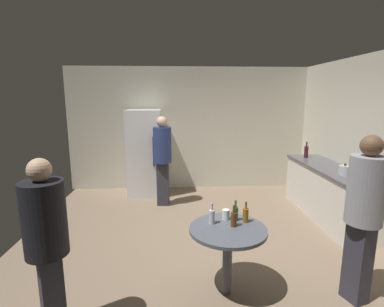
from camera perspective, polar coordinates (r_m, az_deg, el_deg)
ground_plane at (r=4.38m, az=1.20°, el=-17.67°), size 5.20×5.20×0.10m
wall_back at (r=6.50m, az=-0.52°, el=4.85°), size 5.32×0.06×2.70m
refrigerator at (r=6.17m, az=-9.27°, el=0.14°), size 0.70×0.68×1.80m
kitchen_counter at (r=5.50m, az=25.15°, el=-6.95°), size 0.64×2.16×0.90m
kettle at (r=4.93m, az=27.88°, el=-2.92°), size 0.24×0.17×0.18m
wine_bottle_on_counter at (r=6.01m, az=21.56°, el=0.36°), size 0.08×0.08×0.31m
foreground_table at (r=3.13m, az=7.06°, el=-16.08°), size 0.80×0.80×0.73m
beer_bottle_amber at (r=3.21m, az=10.51°, el=-11.74°), size 0.06×0.06×0.23m
beer_bottle_brown at (r=3.09m, az=8.22°, el=-12.58°), size 0.06×0.06×0.23m
beer_bottle_green at (r=3.23m, az=8.52°, el=-11.53°), size 0.06×0.06×0.23m
beer_bottle_clear at (r=3.13m, az=3.93°, el=-12.21°), size 0.06×0.06×0.23m
plastic_cup_white at (r=3.26m, az=6.68°, el=-11.82°), size 0.08×0.08×0.11m
person_in_navy_shirt at (r=5.47m, az=-5.83°, el=-0.11°), size 0.37×0.37×1.71m
person_in_black_shirt at (r=2.73m, az=-26.75°, el=-14.60°), size 0.47×0.47×1.59m
person_in_gray_shirt at (r=3.30m, az=30.79°, el=-9.12°), size 0.43×0.43×1.71m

